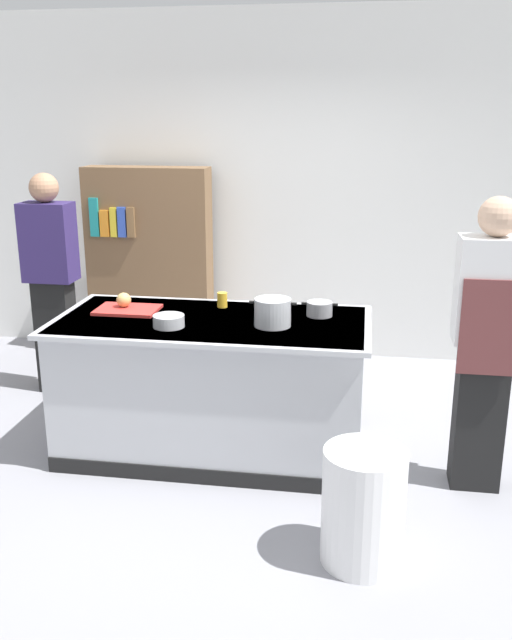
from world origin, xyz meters
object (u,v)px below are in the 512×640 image
Objects in this scene: mixing_bowl at (169,321)px; bookshelf at (150,263)px; onion at (124,300)px; person_guest at (52,279)px; sauce_pan at (320,309)px; trash_bin at (363,507)px; stock_pot at (273,312)px; juice_cup at (222,300)px; person_chef at (486,340)px.

bookshelf reaches higher than mixing_bowl.
mixing_bowl is at bearing -69.47° from bookshelf.
person_guest is (-0.84, 0.71, -0.06)m from onion.
trash_bin is at bearing -75.69° from sauce_pan.
sauce_pan is at bearing 59.43° from person_guest.
person_guest reaches higher than stock_pot.
onion is 2.09m from trash_bin.
juice_cup is at bearing 125.90° from trash_bin.
bookshelf is at bearing 135.43° from sauce_pan.
stock_pot is 0.48× the size of trash_bin.
person_guest is (-2.43, 1.89, 0.61)m from trash_bin.
stock_pot is at bearing -134.94° from sauce_pan.
bookshelf is at bearing 101.84° from onion.
person_guest is at bearing 61.40° from person_chef.
onion is 0.06× the size of person_chef.
stock_pot reaches higher than mixing_bowl.
trash_bin is (1.60, -1.17, -0.67)m from onion.
stock_pot is at bearing 120.93° from trash_bin.
bookshelf reaches higher than onion.
juice_cup is 1.78m from trash_bin.
person_guest is (-1.85, 0.92, -0.07)m from stock_pot.
person_guest is at bearing -117.02° from bookshelf.
mixing_bowl is at bearing -115.41° from juice_cup.
mixing_bowl is (-0.62, -0.12, -0.05)m from stock_pot.
person_chef reaches higher than trash_bin.
bookshelf is (-0.35, 1.67, -0.12)m from onion.
mixing_bowl is 1.85m from person_chef.
bookshelf is (-2.60, 1.99, -0.06)m from person_chef.
juice_cup is 1.79m from bookshelf.
person_chef reaches higher than mixing_bowl.
onion reaches higher than juice_cup.
stock_pot is at bearing 74.38° from person_chef.
person_chef is (2.25, -0.33, -0.05)m from onion.
trash_bin is at bearing -54.10° from juice_cup.
stock_pot reaches higher than trash_bin.
mixing_bowl is 1.91× the size of juice_cup.
person_chef and person_guest have the same top height.
bookshelf is at bearing 139.53° from person_guest.
mixing_bowl is at bearing -156.57° from sauce_pan.
sauce_pan is at bearing -8.86° from juice_cup.
onion is at bearing 168.64° from stock_pot.
trash_bin is 3.14m from person_guest.
person_guest is at bearing 142.15° from trash_bin.
onion is at bearing 36.01° from person_guest.
stock_pot is at bearing -53.93° from bookshelf.
bookshelf is at bearing 124.38° from trash_bin.
onion is 0.33× the size of stock_pot.
onion is at bearing 143.63° from trash_bin.
juice_cup reaches higher than sauce_pan.
trash_bin is (0.97, -1.34, -0.65)m from juice_cup.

